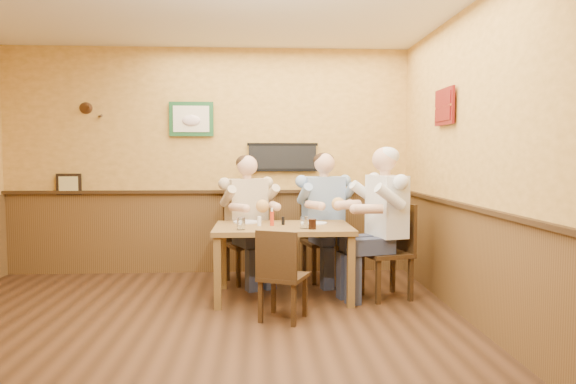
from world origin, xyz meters
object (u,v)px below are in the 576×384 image
cola_tumbler (312,224)px  diner_white_elder (386,231)px  water_glass_left (241,223)px  pepper_shaker (283,221)px  diner_blue_polo (323,223)px  water_glass_mid (304,222)px  salt_shaker (259,221)px  hot_sauce_bottle (272,218)px  diner_tan_shirt (247,226)px  chair_right_end (386,251)px  chair_back_left (247,243)px  chair_near_side (283,274)px  dining_table (283,234)px  chair_back_right (323,240)px

cola_tumbler → diner_white_elder: bearing=13.8°
water_glass_left → pepper_shaker: (0.42, 0.33, -0.02)m
diner_blue_polo → water_glass_mid: size_ratio=11.50×
water_glass_mid → salt_shaker: size_ratio=1.19×
salt_shaker → hot_sauce_bottle: bearing=4.0°
diner_tan_shirt → water_glass_mid: bearing=-80.1°
salt_shaker → pepper_shaker: 0.26m
chair_right_end → diner_tan_shirt: bearing=-131.7°
chair_back_left → diner_blue_polo: bearing=-20.8°
water_glass_left → pepper_shaker: bearing=37.9°
chair_right_end → diner_blue_polo: bearing=-159.7°
chair_right_end → diner_tan_shirt: size_ratio=0.74×
chair_right_end → cola_tumbler: chair_right_end is taller
chair_right_end → chair_near_side: size_ratio=1.19×
diner_white_elder → pepper_shaker: 1.07m
dining_table → chair_near_side: chair_near_side is taller
dining_table → salt_shaker: (-0.24, -0.01, 0.14)m
chair_near_side → water_glass_left: 0.72m
diner_white_elder → cola_tumbler: (-0.78, -0.19, 0.10)m
hot_sauce_bottle → chair_right_end: bearing=-4.0°
water_glass_left → hot_sauce_bottle: bearing=41.5°
dining_table → chair_right_end: bearing=-4.2°
diner_tan_shirt → water_glass_left: 0.95m
chair_right_end → diner_white_elder: (0.00, 0.00, 0.21)m
diner_white_elder → diner_tan_shirt: bearing=-131.7°
chair_right_end → cola_tumbler: (-0.78, -0.19, 0.31)m
chair_right_end → pepper_shaker: bearing=-112.0°
chair_right_end → diner_white_elder: diner_white_elder is taller
dining_table → chair_back_right: size_ratio=1.48×
chair_back_left → water_glass_left: (-0.03, -0.94, 0.35)m
salt_shaker → water_glass_left: bearing=-123.9°
chair_near_side → salt_shaker: bearing=-50.3°
salt_shaker → diner_tan_shirt: bearing=102.4°
chair_near_side → diner_white_elder: (1.09, 0.65, 0.29)m
cola_tumbler → salt_shaker: size_ratio=1.01×
chair_back_left → chair_near_side: 1.44m
diner_white_elder → chair_back_right: bearing=-159.7°
pepper_shaker → water_glass_left: bearing=-142.1°
diner_blue_polo → cola_tumbler: size_ratio=13.59×
chair_back_left → chair_back_right: bearing=-20.8°
chair_back_left → chair_near_side: chair_back_left is taller
cola_tumbler → salt_shaker: 0.58m
chair_back_right → water_glass_left: size_ratio=7.73×
diner_blue_polo → pepper_shaker: size_ratio=15.92×
chair_back_left → chair_near_side: bearing=-99.5°
dining_table → diner_tan_shirt: 0.77m
chair_right_end → diner_tan_shirt: 1.64m
water_glass_left → chair_near_side: bearing=-49.6°
diner_tan_shirt → chair_back_right: bearing=-20.8°
chair_near_side → chair_right_end: bearing=-126.1°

